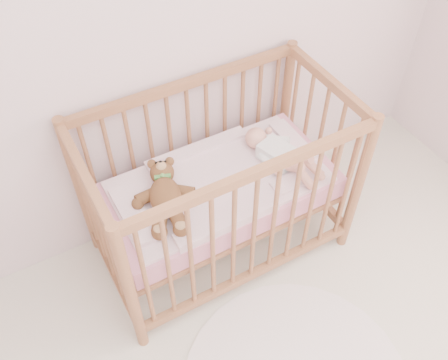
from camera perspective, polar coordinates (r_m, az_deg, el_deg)
wall_back at (r=2.32m, az=-12.17°, el=17.00°), size 4.00×0.02×2.70m
crib at (r=2.66m, az=-0.52°, el=-1.04°), size 1.36×0.76×1.00m
mattress at (r=2.67m, az=-0.52°, el=-1.25°), size 1.22×0.62×0.13m
blanket at (r=2.61m, az=-0.53°, el=-0.17°), size 1.10×0.58×0.06m
baby at (r=2.68m, az=6.18°, el=3.30°), size 0.40×0.58×0.13m
teddy_bear at (r=2.46m, az=-6.72°, el=-1.78°), size 0.49×0.58×0.14m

